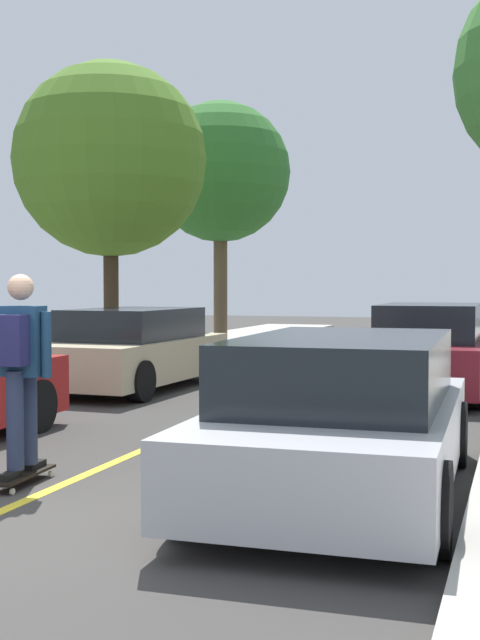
% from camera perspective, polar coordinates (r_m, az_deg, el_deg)
% --- Properties ---
extents(center_line, '(0.12, 39.20, 0.01)m').
position_cam_1_polar(center_line, '(10.33, -3.52, -7.50)').
color(center_line, gold).
rests_on(center_line, ground).
extents(parked_car_left_near, '(2.02, 4.22, 1.38)m').
position_cam_1_polar(parked_car_left_near, '(14.35, -7.32, -2.02)').
color(parked_car_left_near, '#BCAD89').
rests_on(parked_car_left_near, ground).
extents(parked_car_right_nearest, '(2.03, 4.32, 1.35)m').
position_cam_1_polar(parked_car_right_nearest, '(7.16, 7.08, -6.53)').
color(parked_car_right_nearest, '#B7B7BC').
rests_on(parked_car_right_nearest, ground).
extents(parked_car_right_near, '(1.86, 4.33, 1.47)m').
position_cam_1_polar(parked_car_right_near, '(13.88, 12.84, -2.06)').
color(parked_car_right_near, maroon).
rests_on(parked_car_right_near, ground).
extents(street_tree_left_nearest, '(4.14, 4.14, 6.38)m').
position_cam_1_polar(street_tree_left_nearest, '(18.36, -8.85, 10.70)').
color(street_tree_left_nearest, '#3D2D1E').
rests_on(street_tree_left_nearest, sidewalk_left).
extents(street_tree_left_near, '(4.07, 4.07, 6.95)m').
position_cam_1_polar(street_tree_left_near, '(24.65, -1.35, 10.01)').
color(street_tree_left_near, brown).
rests_on(street_tree_left_near, sidewalk_left).
extents(skateboard, '(0.28, 0.85, 0.10)m').
position_cam_1_polar(skateboard, '(7.80, -14.61, -10.22)').
color(skateboard, black).
rests_on(skateboard, ground).
extents(skateboarder, '(0.58, 0.71, 1.77)m').
position_cam_1_polar(skateboarder, '(7.61, -14.82, -2.70)').
color(skateboarder, black).
rests_on(skateboarder, skateboard).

